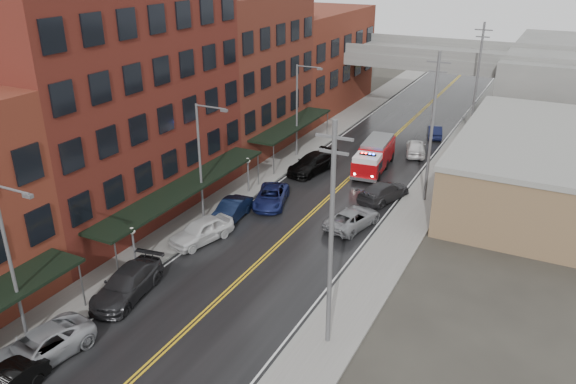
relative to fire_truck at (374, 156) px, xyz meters
The scene contains 31 objects.
road 9.85m from the fire_truck, 97.37° to the right, with size 11.00×160.00×0.02m, color black.
sidewalk_left 12.98m from the fire_truck, 131.49° to the right, with size 3.00×160.00×0.15m, color slate.
sidewalk_right 11.49m from the fire_truck, 57.97° to the right, with size 3.00×160.00×0.15m, color slate.
curb_left 11.96m from the fire_truck, 125.52° to the right, with size 0.30×160.00×0.15m, color gray.
curb_right 10.71m from the fire_truck, 65.53° to the right, with size 0.30×160.00×0.15m, color gray.
brick_building_b 23.38m from the fire_truck, 131.12° to the right, with size 9.00×20.00×18.00m, color maroon.
brick_building_c 15.78m from the fire_truck, behind, with size 9.00×15.00×15.00m, color #5D251C.
brick_building_far 23.84m from the fire_truck, 128.44° to the left, with size 9.00×20.00×12.00m, color maroon.
tan_building 14.79m from the fire_truck, ahead, with size 14.00×22.00×5.00m, color #886949.
awning_1 18.88m from the fire_truck, 117.68° to the right, with size 2.60×18.00×3.09m.
awning_2 8.91m from the fire_truck, behind, with size 2.60×13.00×3.09m.
globe_lamp_1 24.89m from the fire_truck, 107.91° to the right, with size 0.44×0.44×3.12m.
globe_lamp_2 12.36m from the fire_truck, 128.36° to the right, with size 0.44×0.44×3.12m.
street_lamp_0 32.83m from the fire_truck, 103.84° to the right, with size 2.64×0.22×9.00m.
street_lamp_1 17.90m from the fire_truck, 116.46° to the right, with size 2.64×0.22×9.00m.
street_lamp_2 8.65m from the fire_truck, behind, with size 2.64×0.22×9.00m.
utility_pole_0 25.84m from the fire_truck, 76.44° to the right, with size 1.80×0.24×12.00m.
utility_pole_1 8.99m from the fire_truck, 38.12° to the right, with size 1.80×0.24×12.00m.
utility_pole_2 17.15m from the fire_truck, 68.79° to the left, with size 1.80×0.24×12.00m.
overpass 22.82m from the fire_truck, 93.21° to the left, with size 40.00×10.00×7.50m.
fire_truck is the anchor object (origin of this frame).
parked_car_left_2 33.04m from the fire_truck, 100.91° to the right, with size 2.56×5.56×1.54m, color #94969B.
parked_car_left_3 26.75m from the fire_truck, 103.52° to the right, with size 2.28×5.61×1.63m, color black.
parked_car_left_4 19.51m from the fire_truck, 108.70° to the right, with size 1.97×4.89×1.67m, color silver.
parked_car_left_5 15.91m from the fire_truck, 113.15° to the right, with size 1.60×4.57×1.51m, color black.
parked_car_left_6 11.93m from the fire_truck, 114.05° to the right, with size 2.32×5.03×1.40m, color navy.
parked_car_left_7 5.71m from the fire_truck, 149.63° to the right, with size 2.32×5.72×1.66m, color black.
parked_car_right_0 11.86m from the fire_truck, 78.48° to the right, with size 2.32×5.02×1.40m, color gray.
parked_car_right_1 6.68m from the fire_truck, 64.18° to the right, with size 2.13×5.25×1.52m, color #2B2B2E.
parked_car_right_2 6.50m from the fire_truck, 68.69° to the left, with size 1.85×4.59×1.56m, color white.
parked_car_right_3 12.84m from the fire_truck, 77.97° to the left, with size 1.43×4.09×1.35m, color black.
Camera 1 is at (16.05, -7.07, 18.85)m, focal length 35.00 mm.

